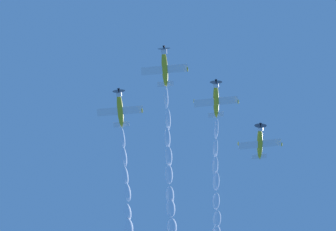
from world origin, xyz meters
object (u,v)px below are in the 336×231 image
Objects in this scene: airplane_lead at (165,67)px; airplane_slot_tail at (260,142)px; airplane_right_wingman at (120,108)px; airplane_left_wingman at (216,99)px.

airplane_slot_tail is (-0.99, -25.79, -1.82)m from airplane_lead.
airplane_right_wingman is (12.04, 1.52, -2.09)m from airplane_lead.
airplane_slot_tail is at bearing -92.21° from airplane_lead.
airplane_lead is 25.88m from airplane_slot_tail.
airplane_lead is 12.79m from airplane_left_wingman.
airplane_right_wingman is at bearing 46.46° from airplane_left_wingman.
airplane_right_wingman is 30.26m from airplane_slot_tail.
airplane_lead is 1.00× the size of airplane_left_wingman.
airplane_left_wingman is at bearing -133.54° from airplane_right_wingman.
airplane_lead is 12.31m from airplane_right_wingman.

